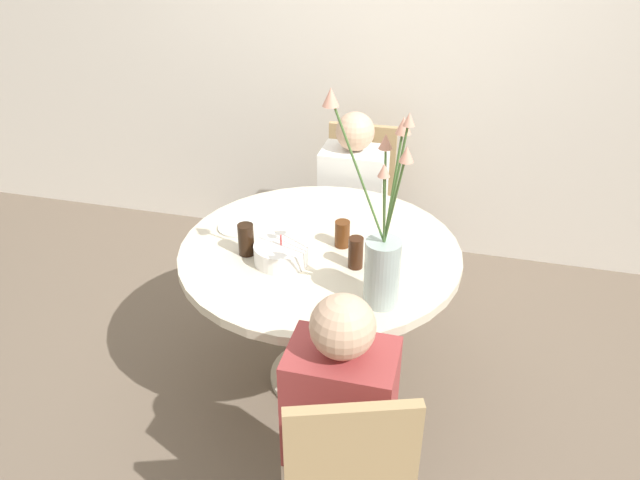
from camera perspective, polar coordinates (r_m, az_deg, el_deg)
The scene contains 13 objects.
ground_plane at distance 3.07m, azimuth 0.00°, elevation -12.41°, with size 16.00×16.00×0.00m, color #6B5B4C.
wall_back at distance 3.64m, azimuth 5.53°, elevation 18.05°, with size 8.00×0.05×2.60m.
dining_table at distance 2.70m, azimuth 0.00°, elevation -3.28°, with size 1.19×1.19×0.73m.
chair_far_back at distance 3.55m, azimuth 3.48°, elevation 3.95°, with size 0.41×0.41×0.89m.
chair_near_front at distance 2.06m, azimuth 2.38°, elevation -20.62°, with size 0.51×0.51×0.89m.
birthday_cake at distance 2.52m, azimuth -3.55°, elevation -1.20°, with size 0.22×0.22×0.12m.
flower_vase at distance 2.20m, azimuth 5.68°, elevation -1.27°, with size 0.32×0.23×0.79m.
side_plate at distance 2.79m, azimuth -7.47°, elevation 1.18°, with size 0.18×0.18×0.01m.
drink_glass_0 at distance 2.61m, azimuth 2.05°, elevation 0.57°, with size 0.06×0.06×0.11m.
drink_glass_1 at distance 2.47m, azimuth 3.29°, elevation -1.16°, with size 0.06×0.06×0.13m.
drink_glass_2 at distance 2.57m, azimuth -6.78°, elevation 0.04°, with size 0.07×0.07×0.14m.
person_guest at distance 3.42m, azimuth 3.01°, elevation 2.70°, with size 0.34×0.24×1.05m.
person_woman at distance 2.17m, azimuth 1.85°, elevation -17.37°, with size 0.34×0.24×1.05m.
Camera 1 is at (0.55, -2.16, 2.11)m, focal length 35.00 mm.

